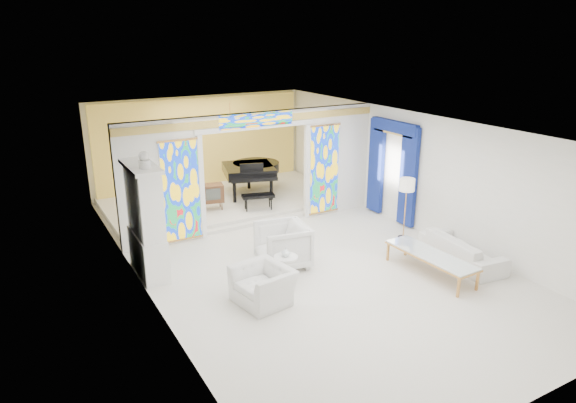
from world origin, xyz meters
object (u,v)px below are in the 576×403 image
china_cabinet (146,222)px  armchair_right (283,245)px  sofa (462,250)px  grand_piano (252,170)px  armchair_left (263,285)px  tv_console (212,193)px  coffee_table (431,256)px

china_cabinet → armchair_right: 2.92m
sofa → grand_piano: size_ratio=0.73×
armchair_left → grand_piano: bearing=146.1°
armchair_left → armchair_right: (1.09, 1.20, 0.14)m
china_cabinet → grand_piano: china_cabinet is taller
tv_console → armchair_left: bearing=-88.9°
armchair_left → sofa: 4.66m
armchair_left → armchair_right: 1.62m
armchair_left → tv_console: 5.13m
coffee_table → grand_piano: size_ratio=0.75×
coffee_table → tv_console: bearing=114.4°
china_cabinet → armchair_right: bearing=-22.1°
coffee_table → tv_console: 6.30m
armchair_left → armchair_right: armchair_right is taller
china_cabinet → armchair_left: china_cabinet is taller
armchair_right → tv_console: (-0.11, 3.82, 0.16)m
china_cabinet → coffee_table: (5.12, -2.98, -0.73)m
china_cabinet → grand_piano: size_ratio=0.96×
armchair_left → tv_console: bearing=159.3°
armchair_left → sofa: size_ratio=0.51×
armchair_left → coffee_table: (3.57, -0.71, 0.09)m
china_cabinet → coffee_table: bearing=-30.2°
grand_piano → china_cabinet: bearing=-123.8°
grand_piano → sofa: bearing=-57.2°
grand_piano → coffee_table: bearing=-66.2°
china_cabinet → armchair_left: 2.86m
china_cabinet → tv_console: china_cabinet is taller
grand_piano → armchair_left: bearing=-98.6°
sofa → grand_piano: 6.79m
armchair_left → armchair_right: bearing=128.1°
china_cabinet → sofa: china_cabinet is taller
coffee_table → tv_console: (-2.60, 5.74, 0.21)m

